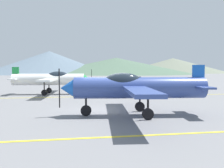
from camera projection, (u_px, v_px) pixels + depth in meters
ground_plane at (105, 112)px, 12.97m from camera, size 400.00×400.00×0.00m
apron_line_near at (122, 137)px, 8.18m from camera, size 80.00×0.16×0.01m
apron_line_far at (94, 97)px, 20.34m from camera, size 80.00×0.16×0.01m
airplane_near at (134, 87)px, 11.89m from camera, size 7.70×8.85×2.64m
airplane_mid at (52, 79)px, 22.19m from camera, size 7.69×8.84×2.64m
car_sedan at (130, 83)px, 26.02m from camera, size 4.32×2.06×1.62m
hill_centerleft at (49, 63)px, 127.11m from camera, size 68.09×68.09×12.64m
hill_centerright at (116, 66)px, 131.88m from camera, size 86.34×86.34×9.23m
hill_right at (173, 66)px, 170.51m from camera, size 78.09×78.09×10.92m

